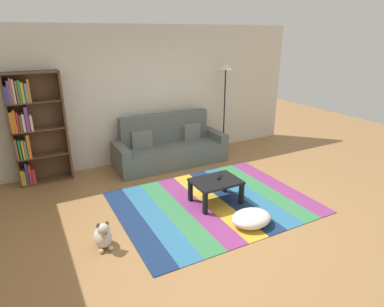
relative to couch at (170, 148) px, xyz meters
name	(u,v)px	position (x,y,z in m)	size (l,w,h in m)	color
ground_plane	(214,208)	(-0.19, -2.02, -0.34)	(14.00, 14.00, 0.00)	#9E7042
back_wall	(150,95)	(-0.19, 0.53, 1.01)	(6.80, 0.10, 2.70)	silver
rug	(213,202)	(-0.10, -1.87, -0.33)	(2.96, 2.29, 0.01)	navy
couch	(170,148)	(0.00, 0.00, 0.00)	(2.26, 0.80, 1.00)	#59605B
bookshelf	(31,128)	(-2.46, 0.28, 0.67)	(0.90, 0.28, 1.95)	brown
coffee_table	(216,184)	(-0.06, -1.88, -0.01)	(0.73, 0.55, 0.38)	black
pouf	(251,218)	(0.03, -2.67, -0.22)	(0.58, 0.46, 0.21)	white
dog	(103,236)	(-1.92, -2.19, -0.18)	(0.22, 0.35, 0.40)	beige
standing_lamp	(225,78)	(1.46, 0.22, 1.29)	(0.32, 0.32, 1.94)	black
tv_remote	(219,177)	(0.04, -1.82, 0.06)	(0.04, 0.15, 0.02)	black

